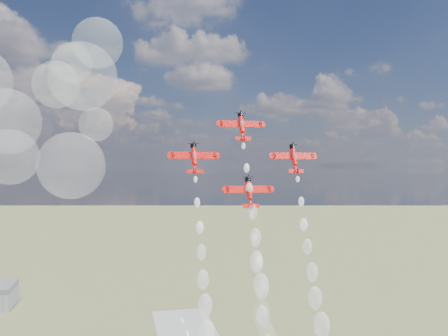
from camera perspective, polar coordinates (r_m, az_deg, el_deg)
The scene contains 6 objects.
plane_lead at distance 134.85m, azimuth 2.14°, elevation 5.08°, with size 12.42×5.91×8.38m.
plane_left at distance 127.57m, azimuth -3.61°, elevation 1.25°, with size 12.42×5.91×8.38m.
plane_right at distance 134.93m, azimuth 8.43°, elevation 1.19°, with size 12.42×5.91×8.38m.
plane_slot at distance 126.85m, azimuth 3.05°, elevation -2.87°, with size 12.42×5.91×8.38m.
smoke_trail_lead at distance 119.90m, azimuth 4.79°, elevation -17.45°, with size 5.24×25.86×56.12m.
drifted_smoke_cloud at distance 152.47m, azimuth -24.41°, elevation 5.92°, with size 60.82×41.76×51.55m.
Camera 1 is at (-33.20, -124.13, 83.82)m, focal length 38.00 mm.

